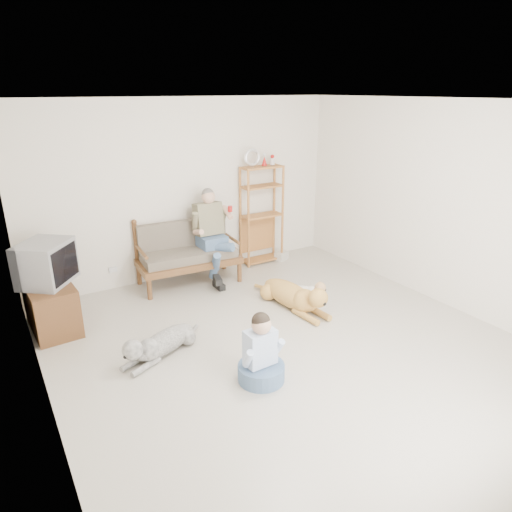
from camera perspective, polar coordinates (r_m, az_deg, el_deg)
floor at (r=5.35m, az=4.28°, el=-11.46°), size 5.50×5.50×0.00m
ceiling at (r=4.56m, az=5.21°, el=18.83°), size 5.50×5.50×0.00m
wall_back at (r=7.11m, az=-8.55°, el=8.20°), size 5.00×0.00×5.00m
wall_left at (r=3.95m, az=-26.19°, el=-3.60°), size 0.00×5.50×5.50m
wall_right at (r=6.53m, az=22.84°, el=5.76°), size 0.00×5.50×5.50m
loveseat at (r=6.97m, az=-8.66°, el=0.55°), size 1.55×0.81×0.95m
man at (r=6.85m, az=-5.28°, el=1.81°), size 0.54×0.77×1.25m
etagere at (r=7.61m, az=0.71°, el=5.26°), size 0.73×0.32×1.93m
book_stack at (r=7.93m, az=3.18°, el=0.02°), size 0.26×0.22×0.14m
tv_stand at (r=6.14m, az=-24.26°, el=-5.79°), size 0.55×0.93×0.60m
crt_tv at (r=5.96m, az=-24.76°, el=-0.79°), size 0.77×0.79×0.51m
wall_outlet at (r=7.02m, az=-17.44°, el=-1.64°), size 0.12×0.02×0.08m
golden_retriever at (r=6.18m, az=4.90°, el=-5.00°), size 0.44×1.46×0.44m
shaggy_dog at (r=5.25m, az=-12.10°, el=-10.72°), size 1.13×0.60×0.36m
terrier at (r=6.52m, az=6.50°, el=-4.36°), size 0.54×0.51×0.26m
child at (r=4.69m, az=0.62°, el=-12.42°), size 0.48×0.48×0.76m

